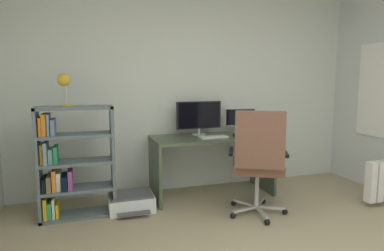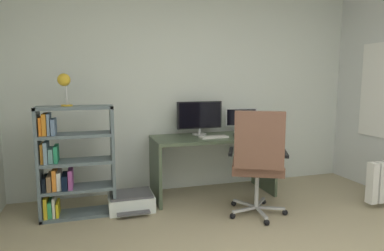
{
  "view_description": "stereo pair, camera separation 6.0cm",
  "coord_description": "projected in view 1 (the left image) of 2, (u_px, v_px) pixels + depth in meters",
  "views": [
    {
      "loc": [
        -1.31,
        -1.4,
        1.41
      ],
      "look_at": [
        -0.22,
        2.02,
        0.92
      ],
      "focal_mm": 31.06,
      "sensor_mm": 36.0,
      "label": 1
    },
    {
      "loc": [
        -1.25,
        -1.42,
        1.41
      ],
      "look_at": [
        -0.22,
        2.02,
        0.92
      ],
      "focal_mm": 31.06,
      "sensor_mm": 36.0,
      "label": 2
    }
  ],
  "objects": [
    {
      "name": "wall_back",
      "position": [
        191.0,
        86.0,
        4.32
      ],
      "size": [
        4.49,
        0.1,
        2.67
      ],
      "primitive_type": "cube",
      "color": "silver",
      "rests_on": "ground"
    },
    {
      "name": "desk",
      "position": [
        212.0,
        152.0,
        4.07
      ],
      "size": [
        1.46,
        0.65,
        0.74
      ],
      "color": "#44523D",
      "rests_on": "ground"
    },
    {
      "name": "monitor_main",
      "position": [
        199.0,
        116.0,
        4.13
      ],
      "size": [
        0.58,
        0.18,
        0.42
      ],
      "color": "#B2B5B7",
      "rests_on": "desk"
    },
    {
      "name": "monitor_secondary",
      "position": [
        240.0,
        119.0,
        4.31
      ],
      "size": [
        0.4,
        0.18,
        0.32
      ],
      "color": "#B2B5B7",
      "rests_on": "desk"
    },
    {
      "name": "keyboard",
      "position": [
        213.0,
        137.0,
        3.93
      ],
      "size": [
        0.35,
        0.16,
        0.02
      ],
      "primitive_type": "cube",
      "rotation": [
        0.0,
        0.0,
        0.08
      ],
      "color": "silver",
      "rests_on": "desk"
    },
    {
      "name": "computer_mouse",
      "position": [
        236.0,
        135.0,
        4.03
      ],
      "size": [
        0.09,
        0.11,
        0.03
      ],
      "primitive_type": "cube",
      "rotation": [
        0.0,
        0.0,
        -0.29
      ],
      "color": "black",
      "rests_on": "desk"
    },
    {
      "name": "office_chair",
      "position": [
        258.0,
        159.0,
        3.37
      ],
      "size": [
        0.69,
        0.71,
        1.12
      ],
      "color": "#B7BABC",
      "rests_on": "ground"
    },
    {
      "name": "bookshelf",
      "position": [
        69.0,
        165.0,
        3.38
      ],
      "size": [
        0.75,
        0.28,
        1.15
      ],
      "color": "slate",
      "rests_on": "ground"
    },
    {
      "name": "desk_lamp",
      "position": [
        64.0,
        82.0,
        3.27
      ],
      "size": [
        0.13,
        0.13,
        0.33
      ],
      "color": "gold",
      "rests_on": "bookshelf"
    },
    {
      "name": "printer",
      "position": [
        131.0,
        202.0,
        3.63
      ],
      "size": [
        0.48,
        0.47,
        0.19
      ],
      "color": "white",
      "rests_on": "ground"
    }
  ]
}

